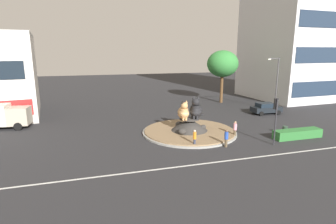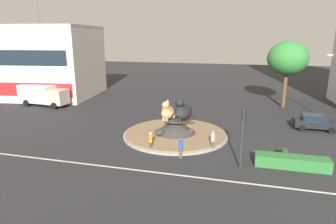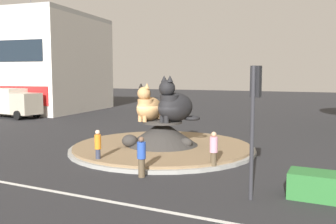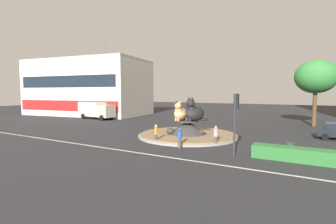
% 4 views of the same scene
% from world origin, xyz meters
% --- Properties ---
extents(ground_plane, '(160.00, 160.00, 0.00)m').
position_xyz_m(ground_plane, '(0.00, 0.00, 0.00)').
color(ground_plane, '#28282B').
extents(lane_centreline, '(112.00, 0.20, 0.01)m').
position_xyz_m(lane_centreline, '(0.00, -8.27, 0.00)').
color(lane_centreline, silver).
rests_on(lane_centreline, ground).
extents(roundabout_island, '(10.34, 10.34, 1.65)m').
position_xyz_m(roundabout_island, '(-0.01, -0.00, 0.50)').
color(roundabout_island, gray).
rests_on(roundabout_island, ground).
extents(cat_statue_calico, '(1.45, 2.08, 2.13)m').
position_xyz_m(cat_statue_calico, '(-0.77, -0.20, 2.43)').
color(cat_statue_calico, tan).
rests_on(cat_statue_calico, roundabout_island).
extents(cat_statue_black, '(2.38, 2.59, 2.55)m').
position_xyz_m(cat_statue_black, '(0.73, -0.03, 2.58)').
color(cat_statue_black, black).
rests_on(cat_statue_black, roundabout_island).
extents(traffic_light_mast, '(0.36, 0.46, 4.52)m').
position_xyz_m(traffic_light_mast, '(6.40, -5.91, 3.17)').
color(traffic_light_mast, '#2D2D33').
rests_on(traffic_light_mast, ground).
extents(shophouse_block, '(25.47, 16.40, 15.84)m').
position_xyz_m(shophouse_block, '(-29.40, 14.00, 5.61)').
color(shophouse_block, silver).
rests_on(shophouse_block, ground).
extents(clipped_hedge_strip, '(5.31, 1.20, 0.90)m').
position_xyz_m(clipped_hedge_strip, '(10.12, -4.91, 0.45)').
color(clipped_hedge_strip, '#2D7033').
rests_on(clipped_hedge_strip, ground).
extents(broadleaf_tree_behind_island, '(5.31, 5.31, 9.00)m').
position_xyz_m(broadleaf_tree_behind_island, '(11.82, 15.44, 6.70)').
color(broadleaf_tree_behind_island, brown).
rests_on(broadleaf_tree_behind_island, ground).
extents(pedestrian_orange_shirt, '(0.30, 0.30, 1.67)m').
position_xyz_m(pedestrian_orange_shirt, '(-1.15, -4.41, 0.90)').
color(pedestrian_orange_shirt, '#33384C').
rests_on(pedestrian_orange_shirt, ground).
extents(pedestrian_blue_shirt, '(0.36, 0.36, 1.70)m').
position_xyz_m(pedestrian_blue_shirt, '(1.69, -5.27, 0.89)').
color(pedestrian_blue_shirt, brown).
rests_on(pedestrian_blue_shirt, ground).
extents(pedestrian_pink_shirt, '(0.36, 0.36, 1.72)m').
position_xyz_m(pedestrian_pink_shirt, '(3.99, -2.87, 0.91)').
color(pedestrian_pink_shirt, brown).
rests_on(pedestrian_pink_shirt, ground).
extents(delivery_box_truck, '(7.58, 2.99, 2.90)m').
position_xyz_m(delivery_box_truck, '(-21.08, 7.67, 1.59)').
color(delivery_box_truck, '#B7AD99').
rests_on(delivery_box_truck, ground).
extents(litter_bin, '(0.56, 0.56, 0.90)m').
position_xyz_m(litter_bin, '(9.78, -3.42, 0.45)').
color(litter_bin, '#2D4233').
rests_on(litter_bin, ground).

